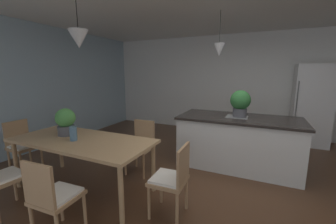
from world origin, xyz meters
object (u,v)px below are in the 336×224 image
(chair_far_right, at_px, (141,145))
(refrigerator, at_px, (311,105))
(vase_on_dining_table, at_px, (73,133))
(chair_window_end, at_px, (22,144))
(dining_table, at_px, (82,144))
(chair_near_right, at_px, (53,196))
(kitchen_island, at_px, (238,141))
(potted_plant_on_island, at_px, (240,102))
(chair_kitchen_end, at_px, (172,178))
(potted_plant_on_table, at_px, (66,121))

(chair_far_right, height_order, refrigerator, refrigerator)
(chair_far_right, xyz_separation_m, vase_on_dining_table, (-0.51, -0.90, 0.38))
(chair_window_end, distance_m, chair_far_right, 2.01)
(vase_on_dining_table, bearing_deg, dining_table, 58.01)
(refrigerator, height_order, vase_on_dining_table, refrigerator)
(chair_near_right, bearing_deg, chair_far_right, 90.14)
(kitchen_island, relative_size, refrigerator, 1.11)
(dining_table, bearing_deg, refrigerator, 47.91)
(dining_table, distance_m, vase_on_dining_table, 0.19)
(chair_window_end, height_order, chair_near_right, same)
(potted_plant_on_island, distance_m, vase_on_dining_table, 2.70)
(dining_table, distance_m, chair_window_end, 1.40)
(chair_window_end, distance_m, potted_plant_on_island, 3.79)
(chair_kitchen_end, xyz_separation_m, vase_on_dining_table, (-1.44, -0.09, 0.38))
(chair_kitchen_end, distance_m, potted_plant_on_island, 1.94)
(chair_near_right, xyz_separation_m, chair_far_right, (-0.00, 1.64, 0.00))
(chair_near_right, relative_size, refrigerator, 0.47)
(dining_table, height_order, vase_on_dining_table, vase_on_dining_table)
(potted_plant_on_island, height_order, vase_on_dining_table, potted_plant_on_island)
(chair_kitchen_end, distance_m, kitchen_island, 1.81)
(dining_table, relative_size, potted_plant_on_table, 5.05)
(potted_plant_on_island, bearing_deg, kitchen_island, 180.00)
(potted_plant_on_island, xyz_separation_m, potted_plant_on_table, (-2.28, -1.67, -0.20))
(vase_on_dining_table, bearing_deg, chair_near_right, -55.13)
(vase_on_dining_table, bearing_deg, chair_window_end, 176.32)
(potted_plant_on_island, relative_size, vase_on_dining_table, 2.40)
(dining_table, xyz_separation_m, chair_far_right, (0.46, 0.82, -0.21))
(potted_plant_on_table, bearing_deg, chair_near_right, -47.02)
(chair_near_right, bearing_deg, dining_table, 119.31)
(kitchen_island, distance_m, potted_plant_on_island, 0.70)
(chair_far_right, distance_m, refrigerator, 4.05)
(dining_table, bearing_deg, chair_far_right, 60.90)
(refrigerator, bearing_deg, potted_plant_on_island, -125.74)
(kitchen_island, distance_m, vase_on_dining_table, 2.71)
(chair_far_right, xyz_separation_m, chair_kitchen_end, (0.93, -0.82, 0.00))
(refrigerator, xyz_separation_m, potted_plant_on_table, (-3.67, -3.60, 0.03))
(potted_plant_on_table, bearing_deg, potted_plant_on_island, 36.23)
(dining_table, xyz_separation_m, potted_plant_on_island, (1.92, 1.73, 0.48))
(chair_window_end, xyz_separation_m, potted_plant_on_table, (1.02, 0.06, 0.49))
(chair_far_right, height_order, potted_plant_on_table, potted_plant_on_table)
(dining_table, relative_size, kitchen_island, 0.98)
(chair_far_right, bearing_deg, dining_table, -119.10)
(potted_plant_on_island, bearing_deg, chair_far_right, -148.01)
(chair_window_end, height_order, potted_plant_on_island, potted_plant_on_island)
(chair_kitchen_end, relative_size, kitchen_island, 0.42)
(potted_plant_on_island, bearing_deg, potted_plant_on_table, -143.77)
(kitchen_island, bearing_deg, chair_near_right, -119.74)
(dining_table, relative_size, potted_plant_on_island, 4.28)
(dining_table, bearing_deg, chair_near_right, -60.69)
(refrigerator, xyz_separation_m, potted_plant_on_island, (-1.39, -1.93, 0.23))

